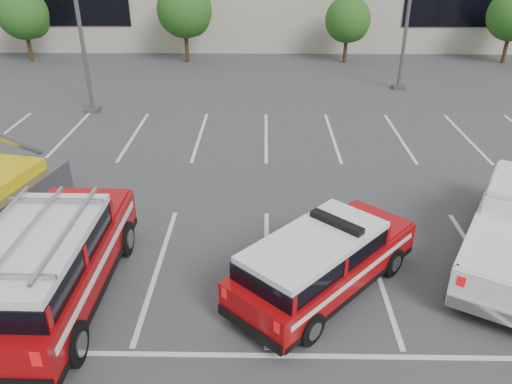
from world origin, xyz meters
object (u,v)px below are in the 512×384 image
tree_mid_right (349,21)px  ladder_suv (50,270)px  fire_chief_suv (323,265)px  tree_left (25,16)px  tree_mid_left (186,12)px

tree_mid_right → ladder_suv: bearing=-112.7°
ladder_suv → fire_chief_suv: bearing=5.8°
tree_left → ladder_suv: bearing=-66.4°
tree_left → ladder_suv: tree_left is taller
tree_left → ladder_suv: (10.20, -23.38, -1.87)m
tree_left → ladder_suv: 25.58m
tree_mid_right → tree_mid_left: bearing=180.0°
fire_chief_suv → ladder_suv: (-5.96, -0.53, 0.19)m
tree_left → tree_mid_left: size_ratio=0.91×
tree_mid_left → ladder_suv: (0.20, -23.38, -2.14)m
tree_mid_left → ladder_suv: bearing=-89.5°
fire_chief_suv → tree_left: bearing=168.2°
tree_left → fire_chief_suv: 28.07m
fire_chief_suv → ladder_suv: ladder_suv is taller
tree_mid_right → fire_chief_suv: bearing=-99.5°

